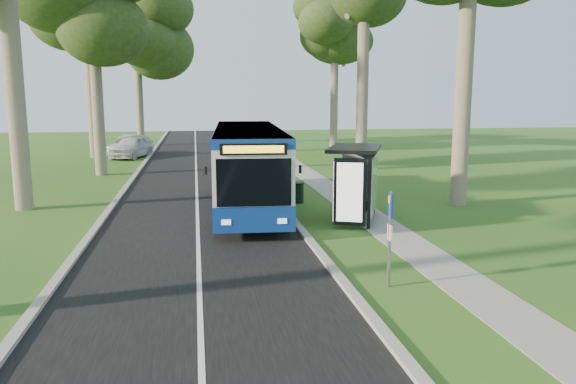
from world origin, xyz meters
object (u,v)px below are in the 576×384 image
object	(u,v)px
bus	(248,166)
litter_bin	(298,193)
car_silver	(131,146)
bus_stop_sign	(390,228)
car_white	(131,147)
bus_shelter	(362,170)

from	to	relation	value
bus	litter_bin	distance (m)	2.57
car_silver	bus_stop_sign	bearing A→B (deg)	-53.72
bus	litter_bin	world-z (taller)	bus
bus	car_white	world-z (taller)	bus
bus_stop_sign	bus_shelter	world-z (taller)	bus_shelter
litter_bin	car_white	distance (m)	21.78
bus	bus_stop_sign	xyz separation A→B (m)	(2.40, -10.67, -0.23)
bus_stop_sign	car_silver	distance (m)	33.87
bus_shelter	bus	bearing A→B (deg)	156.38
litter_bin	bus_shelter	bearing A→B (deg)	-69.60
car_white	bus_stop_sign	bearing A→B (deg)	-56.02
bus	bus_shelter	bearing A→B (deg)	-41.69
litter_bin	car_silver	xyz separation A→B (m)	(-9.31, 21.44, 0.34)
bus_stop_sign	car_white	world-z (taller)	bus_stop_sign
bus_stop_sign	car_white	bearing A→B (deg)	111.16
bus_shelter	car_silver	size ratio (longest dim) A/B	0.77
bus_stop_sign	car_silver	bearing A→B (deg)	110.71
car_white	bus	bearing A→B (deg)	-53.94
bus	car_white	distance (m)	21.34
bus	bus_shelter	distance (m)	5.36
bus	bus_stop_sign	distance (m)	10.94
bus_shelter	car_silver	world-z (taller)	bus_shelter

